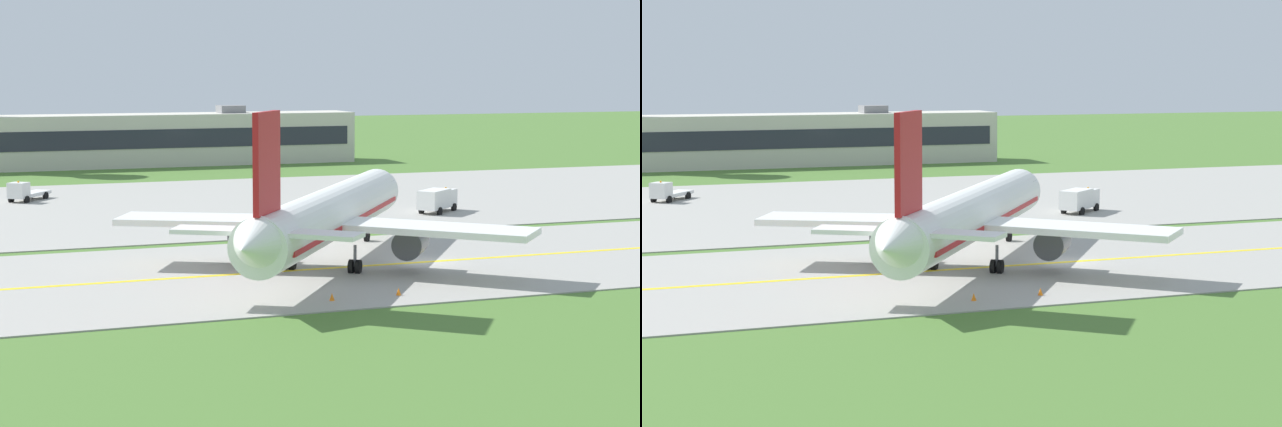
{
  "view_description": "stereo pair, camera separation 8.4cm",
  "coord_description": "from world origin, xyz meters",
  "views": [
    {
      "loc": [
        -36.63,
        -77.75,
        15.46
      ],
      "look_at": [
        -7.95,
        2.74,
        4.0
      ],
      "focal_mm": 61.34,
      "sensor_mm": 36.0,
      "label": 1
    },
    {
      "loc": [
        -36.55,
        -77.78,
        15.46
      ],
      "look_at": [
        -7.95,
        2.74,
        4.0
      ],
      "focal_mm": 61.34,
      "sensor_mm": 36.0,
      "label": 2
    }
  ],
  "objects": [
    {
      "name": "ground_plane",
      "position": [
        0.0,
        0.0,
        0.0
      ],
      "size": [
        500.0,
        500.0,
        0.0
      ],
      "primitive_type": "plane",
      "color": "#47702D"
    },
    {
      "name": "taxiway_strip",
      "position": [
        0.0,
        0.0,
        0.05
      ],
      "size": [
        240.0,
        28.0,
        0.1
      ],
      "primitive_type": "cube",
      "color": "#9E9B93",
      "rests_on": "ground"
    },
    {
      "name": "apron_pad",
      "position": [
        10.0,
        42.0,
        0.05
      ],
      "size": [
        140.0,
        52.0,
        0.1
      ],
      "primitive_type": "cube",
      "color": "#9E9B93",
      "rests_on": "ground"
    },
    {
      "name": "taxiway_centreline",
      "position": [
        0.0,
        0.0,
        0.11
      ],
      "size": [
        220.0,
        0.6,
        0.01
      ],
      "primitive_type": "cube",
      "color": "yellow",
      "rests_on": "taxiway_strip"
    },
    {
      "name": "airplane_lead",
      "position": [
        -8.23,
        0.34,
        4.13
      ],
      "size": [
        28.79,
        34.33,
        12.7
      ],
      "color": "white",
      "rests_on": "ground"
    },
    {
      "name": "service_truck_baggage",
      "position": [
        13.93,
        26.85,
        1.53
      ],
      "size": [
        5.92,
        5.42,
        2.6
      ],
      "color": "silver",
      "rests_on": "ground"
    },
    {
      "name": "service_truck_fuel",
      "position": [
        -26.77,
        51.6,
        1.18
      ],
      "size": [
        5.39,
        6.4,
        2.59
      ],
      "color": "silver",
      "rests_on": "ground"
    },
    {
      "name": "terminal_building",
      "position": [
        -3.97,
        93.92,
        4.09
      ],
      "size": [
        66.05,
        8.98,
        9.35
      ],
      "color": "beige",
      "rests_on": "ground"
    },
    {
      "name": "traffic_cone_near_edge",
      "position": [
        -12.04,
        -11.1,
        0.3
      ],
      "size": [
        0.44,
        0.44,
        0.6
      ],
      "primitive_type": "cone",
      "color": "orange",
      "rests_on": "ground"
    },
    {
      "name": "traffic_cone_mid_edge",
      "position": [
        -7.18,
        -11.01,
        0.3
      ],
      "size": [
        0.44,
        0.44,
        0.6
      ],
      "primitive_type": "cone",
      "color": "orange",
      "rests_on": "ground"
    }
  ]
}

